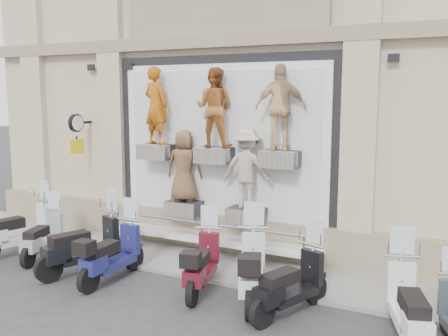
{
  "coord_description": "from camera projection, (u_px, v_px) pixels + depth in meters",
  "views": [
    {
      "loc": [
        5.16,
        -7.19,
        3.66
      ],
      "look_at": [
        0.59,
        1.9,
        2.16
      ],
      "focal_mm": 40.0,
      "sensor_mm": 36.0,
      "label": 1
    }
  ],
  "objects": [
    {
      "name": "ground",
      "position": [
        149.0,
        295.0,
        9.18
      ],
      "size": [
        90.0,
        90.0,
        0.0
      ],
      "primitive_type": "plane",
      "color": "#313133",
      "rests_on": "ground"
    },
    {
      "name": "sidewalk",
      "position": [
        204.0,
        260.0,
        11.03
      ],
      "size": [
        16.0,
        2.2,
        0.08
      ],
      "primitive_type": "cube",
      "color": "gray",
      "rests_on": "ground"
    },
    {
      "name": "building",
      "position": [
        285.0,
        14.0,
        14.5
      ],
      "size": [
        14.0,
        8.6,
        12.0
      ],
      "primitive_type": null,
      "color": "#CAB694",
      "rests_on": "ground"
    },
    {
      "name": "shop_vitrine",
      "position": [
        221.0,
        149.0,
        11.2
      ],
      "size": [
        5.6,
        0.83,
        4.3
      ],
      "color": "black",
      "rests_on": "ground"
    },
    {
      "name": "guard_rail",
      "position": [
        202.0,
        242.0,
        10.88
      ],
      "size": [
        5.06,
        0.1,
        0.93
      ],
      "primitive_type": null,
      "color": "#9EA0A5",
      "rests_on": "ground"
    },
    {
      "name": "clock_sign_bracket",
      "position": [
        77.0,
        129.0,
        12.69
      ],
      "size": [
        0.1,
        0.8,
        1.02
      ],
      "color": "black",
      "rests_on": "ground"
    },
    {
      "name": "scooter_b",
      "position": [
        19.0,
        219.0,
        11.44
      ],
      "size": [
        1.09,
        2.13,
        1.66
      ],
      "primitive_type": null,
      "rotation": [
        0.0,
        0.0,
        -0.25
      ],
      "color": "silver",
      "rests_on": "ground"
    },
    {
      "name": "scooter_c",
      "position": [
        43.0,
        228.0,
        11.15
      ],
      "size": [
        1.01,
        1.83,
        1.43
      ],
      "primitive_type": null,
      "rotation": [
        0.0,
        0.0,
        0.3
      ],
      "color": "gray",
      "rests_on": "ground"
    },
    {
      "name": "scooter_d",
      "position": [
        83.0,
        234.0,
        10.19
      ],
      "size": [
        1.3,
        2.17,
        1.7
      ],
      "primitive_type": null,
      "rotation": [
        0.0,
        0.0,
        -0.36
      ],
      "color": "black",
      "rests_on": "ground"
    },
    {
      "name": "scooter_e",
      "position": [
        112.0,
        243.0,
        9.79
      ],
      "size": [
        0.57,
        1.92,
        1.56
      ],
      "primitive_type": null,
      "rotation": [
        0.0,
        0.0,
        0.0
      ],
      "color": "#171B53",
      "rests_on": "ground"
    },
    {
      "name": "scooter_f",
      "position": [
        202.0,
        252.0,
        9.26
      ],
      "size": [
        1.0,
        1.94,
        1.52
      ],
      "primitive_type": null,
      "rotation": [
        0.0,
        0.0,
        0.25
      ],
      "color": "#4C0D17",
      "rests_on": "ground"
    },
    {
      "name": "scooter_g",
      "position": [
        252.0,
        256.0,
        8.8
      ],
      "size": [
        1.29,
        2.14,
        1.67
      ],
      "primitive_type": null,
      "rotation": [
        0.0,
        0.0,
        0.36
      ],
      "color": "silver",
      "rests_on": "ground"
    },
    {
      "name": "scooter_h",
      "position": [
        291.0,
        271.0,
        8.25
      ],
      "size": [
        1.18,
        1.97,
        1.54
      ],
      "primitive_type": null,
      "rotation": [
        0.0,
        0.0,
        -0.35
      ],
      "color": "black",
      "rests_on": "ground"
    },
    {
      "name": "scooter_i",
      "position": [
        409.0,
        292.0,
        7.26
      ],
      "size": [
        1.18,
        2.08,
        1.62
      ],
      "primitive_type": null,
      "rotation": [
        0.0,
        0.0,
        0.32
      ],
      "color": "silver",
      "rests_on": "ground"
    }
  ]
}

